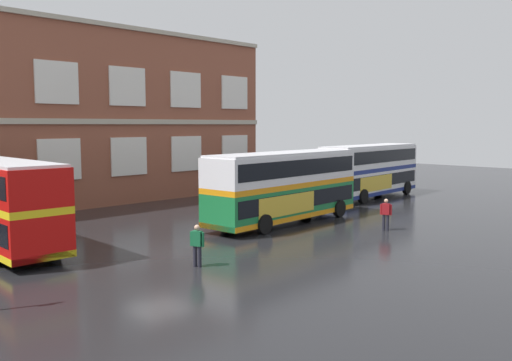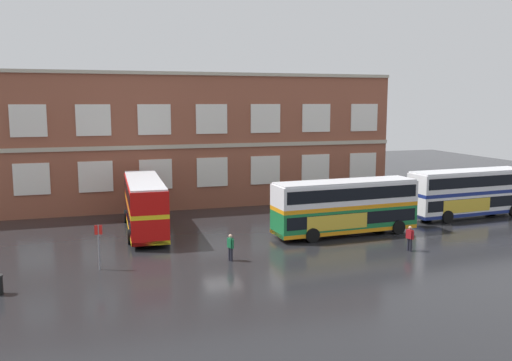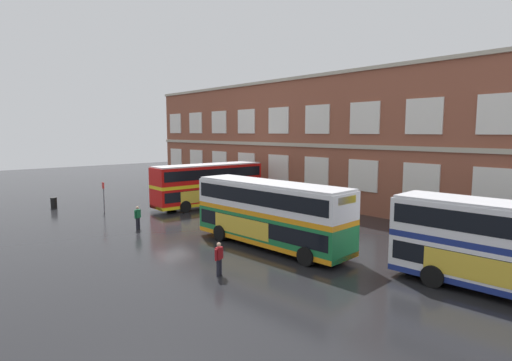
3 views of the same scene
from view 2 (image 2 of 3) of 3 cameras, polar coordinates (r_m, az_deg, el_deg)
ground_plane at (r=39.14m, az=-4.22°, el=-6.37°), size 120.00×120.00×0.00m
brick_terminal_building at (r=53.34m, az=-11.01°, el=4.04°), size 46.44×8.19×12.48m
double_decker_near at (r=42.20m, az=-11.53°, el=-2.45°), size 3.16×11.08×4.07m
double_decker_middle at (r=41.12m, az=9.28°, el=-2.67°), size 11.12×3.31×4.07m
double_decker_far at (r=50.23m, az=21.33°, el=-1.16°), size 11.15×3.42×4.07m
waiting_passenger at (r=34.25m, az=-2.68°, el=-6.87°), size 0.37×0.63×1.70m
second_passenger at (r=37.80m, az=15.74°, el=-5.73°), size 0.36×0.63×1.70m
bus_stand_flag at (r=33.55m, az=-16.07°, el=-6.27°), size 0.44×0.10×2.70m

